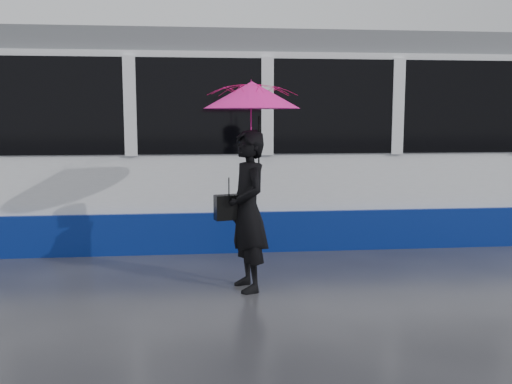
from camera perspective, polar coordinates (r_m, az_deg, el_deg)
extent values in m
plane|color=#27272C|center=(7.56, 2.64, -8.20)|extent=(90.00, 90.00, 0.00)
cube|color=#3F3D38|center=(9.27, 0.98, -5.18)|extent=(34.00, 0.07, 0.02)
cube|color=#3F3D38|center=(10.67, 0.03, -3.48)|extent=(34.00, 0.07, 0.02)
cube|color=white|center=(9.83, 3.13, 4.47)|extent=(24.00, 2.40, 2.95)
cube|color=navy|center=(9.97, 3.08, -2.52)|extent=(24.00, 2.56, 0.62)
cube|color=black|center=(9.82, 3.16, 8.40)|extent=(23.00, 2.48, 1.40)
cube|color=slate|center=(9.88, 3.20, 14.06)|extent=(23.60, 2.20, 0.35)
imported|color=black|center=(6.71, -0.83, -1.91)|extent=(0.61, 0.78, 1.90)
imported|color=#FF156B|center=(6.62, -0.41, 7.11)|extent=(1.26, 1.27, 0.95)
cone|color=#FF156B|center=(6.63, -0.41, 9.68)|extent=(1.35, 1.35, 0.31)
cylinder|color=black|center=(6.64, -0.41, 11.22)|extent=(0.01, 0.01, 0.07)
cylinder|color=black|center=(6.67, 0.29, 4.05)|extent=(0.02, 0.02, 0.83)
cube|color=black|center=(6.70, -2.72, -1.53)|extent=(0.36, 0.22, 0.29)
cylinder|color=black|center=(6.67, -2.73, 0.48)|extent=(0.01, 0.01, 0.18)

